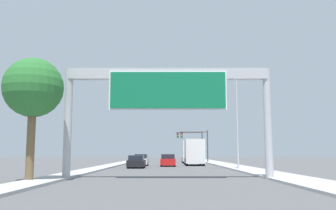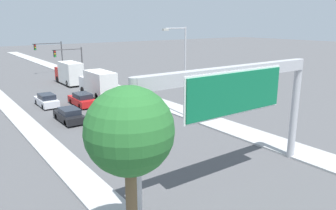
{
  "view_description": "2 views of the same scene",
  "coord_description": "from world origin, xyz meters",
  "px_view_note": "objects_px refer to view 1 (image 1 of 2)",
  "views": [
    {
      "loc": [
        0.01,
        -6.03,
        1.68
      ],
      "look_at": [
        0.0,
        22.64,
        5.35
      ],
      "focal_mm": 40.0,
      "sensor_mm": 36.0,
      "label": 1
    },
    {
      "loc": [
        -13.78,
        5.29,
        9.59
      ],
      "look_at": [
        0.64,
        25.14,
        3.32
      ],
      "focal_mm": 35.0,
      "sensor_mm": 36.0,
      "label": 2
    }
  ],
  "objects_px": {
    "sign_gantry": "(168,92)",
    "car_far_left": "(137,162)",
    "truck_box_secondary": "(190,152)",
    "street_lamp_right": "(234,115)",
    "car_near_center": "(141,160)",
    "car_far_right": "(168,161)",
    "truck_box_primary": "(194,152)",
    "traffic_light_near_intersection": "(198,140)",
    "palm_tree_foreground": "(33,89)",
    "traffic_light_mid_block": "(193,140)"
  },
  "relations": [
    {
      "from": "truck_box_primary",
      "to": "traffic_light_near_intersection",
      "type": "height_order",
      "value": "traffic_light_near_intersection"
    },
    {
      "from": "car_near_center",
      "to": "truck_box_primary",
      "type": "distance_m",
      "value": 7.16
    },
    {
      "from": "sign_gantry",
      "to": "traffic_light_mid_block",
      "type": "distance_m",
      "value": 50.37
    },
    {
      "from": "truck_box_primary",
      "to": "traffic_light_near_intersection",
      "type": "distance_m",
      "value": 13.69
    },
    {
      "from": "sign_gantry",
      "to": "truck_box_secondary",
      "type": "bearing_deg",
      "value": 84.66
    },
    {
      "from": "car_far_left",
      "to": "traffic_light_near_intersection",
      "type": "distance_m",
      "value": 23.85
    },
    {
      "from": "car_far_right",
      "to": "truck_box_primary",
      "type": "relative_size",
      "value": 0.65
    },
    {
      "from": "sign_gantry",
      "to": "traffic_light_near_intersection",
      "type": "bearing_deg",
      "value": 82.78
    },
    {
      "from": "car_far_right",
      "to": "truck_box_primary",
      "type": "distance_m",
      "value": 4.85
    },
    {
      "from": "truck_box_primary",
      "to": "palm_tree_foreground",
      "type": "bearing_deg",
      "value": -111.76
    },
    {
      "from": "car_near_center",
      "to": "car_far_left",
      "type": "xyz_separation_m",
      "value": [
        -0.0,
        -7.49,
        -0.04
      ]
    },
    {
      "from": "truck_box_primary",
      "to": "truck_box_secondary",
      "type": "xyz_separation_m",
      "value": [
        0.0,
        10.77,
        0.05
      ]
    },
    {
      "from": "car_far_right",
      "to": "truck_box_secondary",
      "type": "height_order",
      "value": "truck_box_secondary"
    },
    {
      "from": "sign_gantry",
      "to": "street_lamp_right",
      "type": "height_order",
      "value": "street_lamp_right"
    },
    {
      "from": "traffic_light_near_intersection",
      "to": "truck_box_primary",
      "type": "bearing_deg",
      "value": -96.71
    },
    {
      "from": "sign_gantry",
      "to": "traffic_light_near_intersection",
      "type": "relative_size",
      "value": 2.43
    },
    {
      "from": "car_near_center",
      "to": "street_lamp_right",
      "type": "relative_size",
      "value": 0.47
    },
    {
      "from": "car_far_right",
      "to": "car_near_center",
      "type": "bearing_deg",
      "value": 149.19
    },
    {
      "from": "car_far_left",
      "to": "street_lamp_right",
      "type": "bearing_deg",
      "value": -27.38
    },
    {
      "from": "car_near_center",
      "to": "truck_box_secondary",
      "type": "height_order",
      "value": "truck_box_secondary"
    },
    {
      "from": "truck_box_primary",
      "to": "traffic_light_mid_block",
      "type": "height_order",
      "value": "traffic_light_mid_block"
    },
    {
      "from": "truck_box_secondary",
      "to": "traffic_light_mid_block",
      "type": "height_order",
      "value": "traffic_light_mid_block"
    },
    {
      "from": "truck_box_primary",
      "to": "traffic_light_mid_block",
      "type": "relative_size",
      "value": 1.2
    },
    {
      "from": "car_far_right",
      "to": "street_lamp_right",
      "type": "height_order",
      "value": "street_lamp_right"
    },
    {
      "from": "car_near_center",
      "to": "street_lamp_right",
      "type": "distance_m",
      "value": 16.82
    },
    {
      "from": "car_near_center",
      "to": "car_far_right",
      "type": "height_order",
      "value": "car_far_right"
    },
    {
      "from": "truck_box_primary",
      "to": "street_lamp_right",
      "type": "distance_m",
      "value": 14.57
    },
    {
      "from": "car_far_left",
      "to": "palm_tree_foreground",
      "type": "relative_size",
      "value": 0.6
    },
    {
      "from": "truck_box_primary",
      "to": "palm_tree_foreground",
      "type": "height_order",
      "value": "palm_tree_foreground"
    },
    {
      "from": "traffic_light_near_intersection",
      "to": "car_far_left",
      "type": "bearing_deg",
      "value": -111.28
    },
    {
      "from": "palm_tree_foreground",
      "to": "traffic_light_mid_block",
      "type": "bearing_deg",
      "value": 76.05
    },
    {
      "from": "traffic_light_mid_block",
      "to": "car_near_center",
      "type": "bearing_deg",
      "value": -109.08
    },
    {
      "from": "car_near_center",
      "to": "truck_box_secondary",
      "type": "relative_size",
      "value": 0.62
    },
    {
      "from": "car_far_left",
      "to": "street_lamp_right",
      "type": "height_order",
      "value": "street_lamp_right"
    },
    {
      "from": "sign_gantry",
      "to": "car_far_right",
      "type": "bearing_deg",
      "value": 90.0
    },
    {
      "from": "sign_gantry",
      "to": "car_far_left",
      "type": "xyz_separation_m",
      "value": [
        -3.5,
        18.07,
        -4.9
      ]
    },
    {
      "from": "truck_box_secondary",
      "to": "street_lamp_right",
      "type": "relative_size",
      "value": 0.77
    },
    {
      "from": "sign_gantry",
      "to": "car_far_right",
      "type": "relative_size",
      "value": 2.9
    },
    {
      "from": "car_far_right",
      "to": "street_lamp_right",
      "type": "bearing_deg",
      "value": -58.41
    },
    {
      "from": "car_far_right",
      "to": "palm_tree_foreground",
      "type": "bearing_deg",
      "value": -107.33
    },
    {
      "from": "truck_box_primary",
      "to": "palm_tree_foreground",
      "type": "distance_m",
      "value": 31.19
    },
    {
      "from": "sign_gantry",
      "to": "truck_box_secondary",
      "type": "height_order",
      "value": "sign_gantry"
    },
    {
      "from": "truck_box_secondary",
      "to": "truck_box_primary",
      "type": "bearing_deg",
      "value": -90.0
    },
    {
      "from": "car_far_left",
      "to": "truck_box_primary",
      "type": "height_order",
      "value": "truck_box_primary"
    },
    {
      "from": "traffic_light_mid_block",
      "to": "street_lamp_right",
      "type": "xyz_separation_m",
      "value": [
        1.53,
        -37.22,
        1.28
      ]
    },
    {
      "from": "car_far_left",
      "to": "truck_box_secondary",
      "type": "bearing_deg",
      "value": 70.12
    },
    {
      "from": "car_far_left",
      "to": "street_lamp_right",
      "type": "relative_size",
      "value": 0.48
    },
    {
      "from": "truck_box_secondary",
      "to": "car_far_left",
      "type": "bearing_deg",
      "value": -109.88
    },
    {
      "from": "sign_gantry",
      "to": "palm_tree_foreground",
      "type": "distance_m",
      "value": 8.25
    },
    {
      "from": "car_near_center",
      "to": "traffic_light_near_intersection",
      "type": "height_order",
      "value": "traffic_light_near_intersection"
    }
  ]
}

